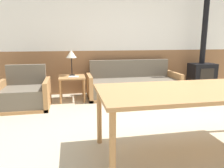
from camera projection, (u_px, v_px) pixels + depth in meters
ground_plane at (174, 134)px, 3.06m from camera, size 16.00×16.00×0.00m
wall_back at (127, 37)px, 5.31m from camera, size 7.20×0.06×2.70m
couch at (133, 86)px, 5.03m from camera, size 2.08×0.78×0.82m
armchair at (25, 95)px, 4.18m from camera, size 0.92×0.78×0.80m
side_table at (72, 80)px, 4.67m from camera, size 0.55×0.55×0.52m
table_lamp at (71, 55)px, 4.65m from camera, size 0.22×0.22×0.55m
book_stack at (74, 77)px, 4.57m from camera, size 0.22×0.17×0.02m
dining_table at (189, 95)px, 2.44m from camera, size 2.04×0.98×0.77m
wood_stove at (202, 68)px, 5.30m from camera, size 0.58×0.42×2.51m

